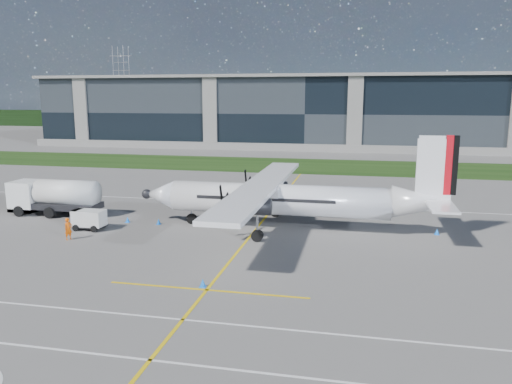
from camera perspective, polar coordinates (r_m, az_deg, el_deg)
The scene contains 16 objects.
ground at distance 73.82m, azimuth 2.87°, elevation 2.25°, with size 400.00×400.00×0.00m, color slate.
grass_strip at distance 81.65m, azimuth 3.76°, elevation 3.08°, with size 400.00×18.00×0.04m, color black.
terminal_building at distance 112.73m, azimuth 6.16°, elevation 8.99°, with size 120.00×20.00×15.00m, color black.
tree_line at distance 172.66m, azimuth 8.18°, elevation 8.07°, with size 400.00×6.00×6.00m, color black.
pylon_west at distance 203.80m, azimuth -15.07°, elevation 11.59°, with size 9.00×4.60×30.00m, color gray, non-canonical shape.
yellow_taxiway_centerline at distance 44.32m, azimuth 0.58°, elevation -3.54°, with size 0.20×70.00×0.01m, color yellow.
white_lane_line at distance 24.06m, azimuth -18.87°, elevation -17.00°, with size 90.00×0.15×0.01m, color white.
turboprop_aircraft at distance 41.50m, azimuth 3.93°, elevation 1.17°, with size 26.08×27.04×8.11m, color white, non-canonical shape.
fuel_tanker_truck at distance 50.92m, azimuth -22.55°, elevation -0.54°, with size 9.02×2.93×3.38m, color silver, non-canonical shape.
baggage_tug at distance 44.26m, azimuth -18.53°, elevation -3.04°, with size 2.76×1.65×1.65m, color silver, non-canonical shape.
ground_crew_person at distance 41.62m, azimuth -20.67°, elevation -3.79°, with size 0.81×0.58×1.99m, color #F25907.
safety_cone_fwd at distance 45.90m, azimuth -14.47°, elevation -3.07°, with size 0.36×0.36×0.50m, color blue.
safety_cone_tail at distance 43.15m, azimuth 19.98°, elevation -4.27°, with size 0.36×0.36×0.50m, color blue.
safety_cone_nose_port at distance 44.60m, azimuth -11.06°, elevation -3.33°, with size 0.36×0.36×0.50m, color blue.
safety_cone_stbdwing at distance 55.88m, azimuth 2.68°, elevation -0.28°, with size 0.36×0.36×0.50m, color blue.
safety_cone_portwing at distance 29.95m, azimuth -6.11°, elevation -10.28°, with size 0.36×0.36×0.50m, color blue.
Camera 1 is at (11.42, -32.10, 11.01)m, focal length 35.00 mm.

